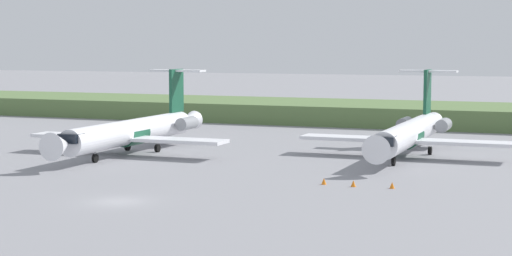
{
  "coord_description": "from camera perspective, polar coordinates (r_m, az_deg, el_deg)",
  "views": [
    {
      "loc": [
        32.88,
        -55.52,
        11.85
      ],
      "look_at": [
        0.0,
        28.93,
        3.0
      ],
      "focal_mm": 59.52,
      "sensor_mm": 36.0,
      "label": 1
    }
  ],
  "objects": [
    {
      "name": "ground_plane",
      "position": [
        92.39,
        0.24,
        -1.79
      ],
      "size": [
        500.0,
        500.0,
        0.0
      ],
      "primitive_type": "plane",
      "color": "gray"
    },
    {
      "name": "regional_jet_third",
      "position": [
        94.08,
        -8.19,
        -0.16
      ],
      "size": [
        22.81,
        31.0,
        9.0
      ],
      "color": "white",
      "rests_on": "ground"
    },
    {
      "name": "safety_cone_front_marker",
      "position": [
        72.81,
        4.59,
        -3.59
      ],
      "size": [
        0.44,
        0.44,
        0.55
      ],
      "primitive_type": "cone",
      "color": "orange",
      "rests_on": "ground"
    },
    {
      "name": "regional_jet_fourth",
      "position": [
        92.39,
        10.29,
        -0.3
      ],
      "size": [
        22.81,
        31.0,
        9.0
      ],
      "color": "white",
      "rests_on": "ground"
    },
    {
      "name": "safety_cone_mid_marker",
      "position": [
        71.88,
        6.56,
        -3.73
      ],
      "size": [
        0.44,
        0.44,
        0.55
      ],
      "primitive_type": "cone",
      "color": "orange",
      "rests_on": "ground"
    },
    {
      "name": "safety_cone_rear_marker",
      "position": [
        71.44,
        9.14,
        -3.82
      ],
      "size": [
        0.44,
        0.44,
        0.55
      ],
      "primitive_type": "cone",
      "color": "orange",
      "rests_on": "ground"
    },
    {
      "name": "grass_berm",
      "position": [
        132.38,
        6.83,
        1.04
      ],
      "size": [
        320.0,
        20.0,
        2.94
      ],
      "primitive_type": "cube",
      "color": "#597542",
      "rests_on": "ground"
    }
  ]
}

